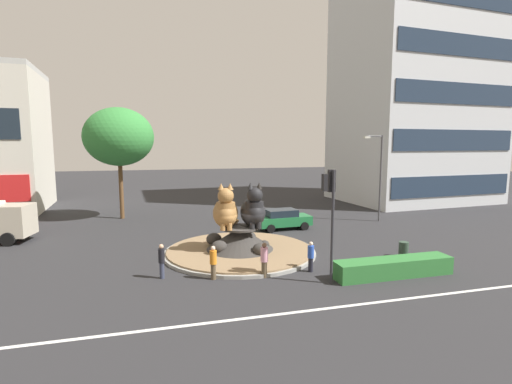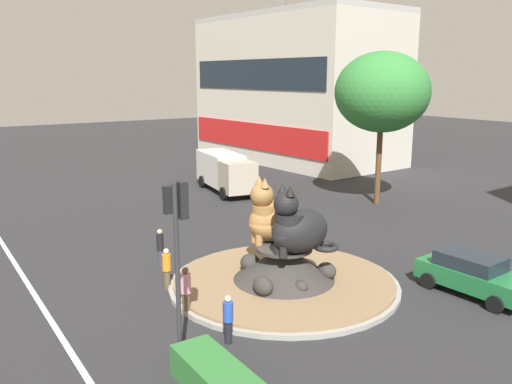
% 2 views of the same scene
% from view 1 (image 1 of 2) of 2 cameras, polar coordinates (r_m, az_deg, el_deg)
% --- Properties ---
extents(ground_plane, '(160.00, 160.00, 0.00)m').
position_cam_1_polar(ground_plane, '(23.47, -2.43, -9.18)').
color(ground_plane, '#28282B').
extents(lane_centreline, '(112.00, 0.20, 0.01)m').
position_cam_1_polar(lane_centreline, '(15.70, 4.81, -17.74)').
color(lane_centreline, silver).
rests_on(lane_centreline, ground).
extents(roundabout_island, '(9.22, 9.22, 1.63)m').
position_cam_1_polar(roundabout_island, '(23.32, -2.48, -7.86)').
color(roundabout_island, gray).
rests_on(roundabout_island, ground).
extents(cat_statue_tabby, '(1.96, 2.72, 2.74)m').
position_cam_1_polar(cat_statue_tabby, '(22.77, -4.60, -2.90)').
color(cat_statue_tabby, '#9E703D').
rests_on(cat_statue_tabby, roundabout_island).
extents(cat_statue_black, '(1.89, 2.77, 2.74)m').
position_cam_1_polar(cat_statue_black, '(23.04, -0.40, -2.76)').
color(cat_statue_black, black).
rests_on(cat_statue_black, roundabout_island).
extents(traffic_light_mast, '(0.72, 0.52, 5.45)m').
position_cam_1_polar(traffic_light_mast, '(18.04, 11.18, -1.37)').
color(traffic_light_mast, '#2D2D33').
rests_on(traffic_light_mast, ground).
extents(office_tower, '(17.11, 13.33, 28.13)m').
position_cam_1_polar(office_tower, '(48.98, 22.95, 15.39)').
color(office_tower, silver).
rests_on(office_tower, ground).
extents(clipped_hedge_strip, '(6.26, 1.20, 0.90)m').
position_cam_1_polar(clipped_hedge_strip, '(20.65, 19.97, -10.63)').
color(clipped_hedge_strip, '#2D7033').
rests_on(clipped_hedge_strip, ground).
extents(broadleaf_tree_behind_island, '(5.99, 5.99, 9.81)m').
position_cam_1_polar(broadleaf_tree_behind_island, '(35.52, -19.97, 7.80)').
color(broadleaf_tree_behind_island, brown).
rests_on(broadleaf_tree_behind_island, ground).
extents(streetlight_arm, '(1.85, 0.35, 7.39)m').
position_cam_1_polar(streetlight_arm, '(33.93, 18.04, 2.83)').
color(streetlight_arm, '#4C4C51').
rests_on(streetlight_arm, ground).
extents(pedestrian_black_shirt, '(0.31, 0.31, 1.74)m').
position_cam_1_polar(pedestrian_black_shirt, '(19.54, -14.04, -9.92)').
color(pedestrian_black_shirt, '#33384C').
rests_on(pedestrian_black_shirt, ground).
extents(pedestrian_pink_shirt, '(0.37, 0.37, 1.77)m').
position_cam_1_polar(pedestrian_pink_shirt, '(19.11, 1.25, -10.10)').
color(pedestrian_pink_shirt, brown).
rests_on(pedestrian_pink_shirt, ground).
extents(pedestrian_blue_shirt, '(0.33, 0.33, 1.60)m').
position_cam_1_polar(pedestrian_blue_shirt, '(20.16, 8.25, -9.51)').
color(pedestrian_blue_shirt, black).
rests_on(pedestrian_blue_shirt, ground).
extents(pedestrian_orange_shirt, '(0.34, 0.34, 1.69)m').
position_cam_1_polar(pedestrian_orange_shirt, '(18.98, -6.46, -10.40)').
color(pedestrian_orange_shirt, brown).
rests_on(pedestrian_orange_shirt, ground).
extents(sedan_on_far_lane, '(4.33, 2.18, 1.58)m').
position_cam_1_polar(sedan_on_far_lane, '(29.75, 4.09, -4.05)').
color(sedan_on_far_lane, '#1E6B38').
rests_on(sedan_on_far_lane, ground).
extents(litter_bin, '(0.56, 0.56, 0.90)m').
position_cam_1_polar(litter_bin, '(24.23, 21.35, -8.05)').
color(litter_bin, '#2D4233').
rests_on(litter_bin, ground).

